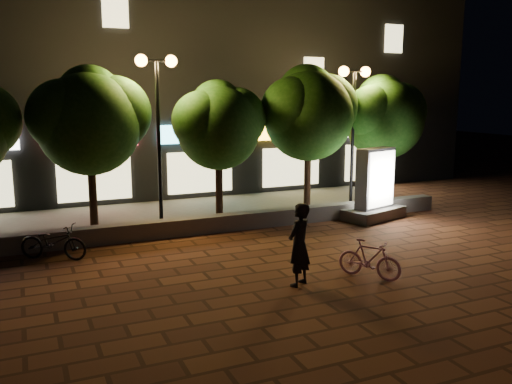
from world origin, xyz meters
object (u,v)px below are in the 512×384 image
ad_kiosk (374,190)px  scooter_parked (53,242)px  tree_left (90,117)px  tree_right (309,110)px  tree_far_right (385,114)px  scooter_pink (369,259)px  street_lamp_right (354,100)px  tree_mid (219,122)px  street_lamp_left (157,97)px  rider (299,245)px

ad_kiosk → scooter_parked: (-10.08, -0.50, -0.50)m
tree_left → tree_right: size_ratio=0.97×
tree_far_right → scooter_pink: bearing=-128.4°
street_lamp_right → scooter_pink: bearing=-120.4°
tree_mid → tree_far_right: size_ratio=0.95×
street_lamp_right → scooter_parked: bearing=-167.9°
tree_right → tree_far_right: bearing=-0.0°
street_lamp_right → scooter_pink: street_lamp_right is taller
street_lamp_left → tree_far_right: bearing=1.8°
ad_kiosk → scooter_pink: ad_kiosk is taller
street_lamp_right → tree_far_right: bearing=9.6°
scooter_pink → street_lamp_left: bearing=81.8°
tree_mid → street_lamp_left: (-2.05, -0.26, 0.81)m
tree_right → street_lamp_right: tree_right is taller
tree_left → street_lamp_left: size_ratio=0.94×
street_lamp_right → rider: street_lamp_right is taller
tree_mid → ad_kiosk: 5.61m
street_lamp_left → scooter_pink: 8.10m
street_lamp_left → scooter_pink: street_lamp_left is taller
street_lamp_left → street_lamp_right: 7.00m
street_lamp_left → scooter_parked: (-3.30, -2.20, -3.57)m
ad_kiosk → rider: size_ratio=1.32×
tree_left → street_lamp_right: size_ratio=0.98×
tree_left → rider: bearing=-62.6°
ad_kiosk → rider: bearing=-139.0°
tree_mid → rider: (-0.58, -6.58, -2.30)m
scooter_pink → tree_left: bearing=92.9°
scooter_pink → scooter_parked: bearing=112.1°
ad_kiosk → tree_left: bearing=167.3°
tree_left → rider: size_ratio=2.68×
tree_right → street_lamp_left: street_lamp_left is taller
scooter_parked → street_lamp_left: bearing=-25.2°
street_lamp_right → scooter_pink: size_ratio=3.38×
street_lamp_right → ad_kiosk: street_lamp_right is taller
tree_right → scooter_pink: size_ratio=3.44×
tree_left → street_lamp_right: bearing=-1.7°
tree_right → street_lamp_left: bearing=-177.2°
tree_mid → street_lamp_right: (4.95, -0.26, 0.68)m
tree_far_right → tree_mid: bearing=-180.0°
street_lamp_left → street_lamp_right: size_ratio=1.04×
tree_right → street_lamp_left: size_ratio=0.98×
scooter_pink → scooter_parked: scooter_parked is taller
street_lamp_right → scooter_pink: (-3.85, -6.55, -3.45)m
ad_kiosk → rider: ad_kiosk is taller
tree_right → street_lamp_left: (-5.36, -0.26, 0.46)m
scooter_parked → rider: bearing=-99.8°
tree_right → street_lamp_left: 5.38m
tree_left → tree_right: bearing=0.0°
scooter_parked → scooter_pink: bearing=-92.9°
tree_left → scooter_parked: bearing=-118.7°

